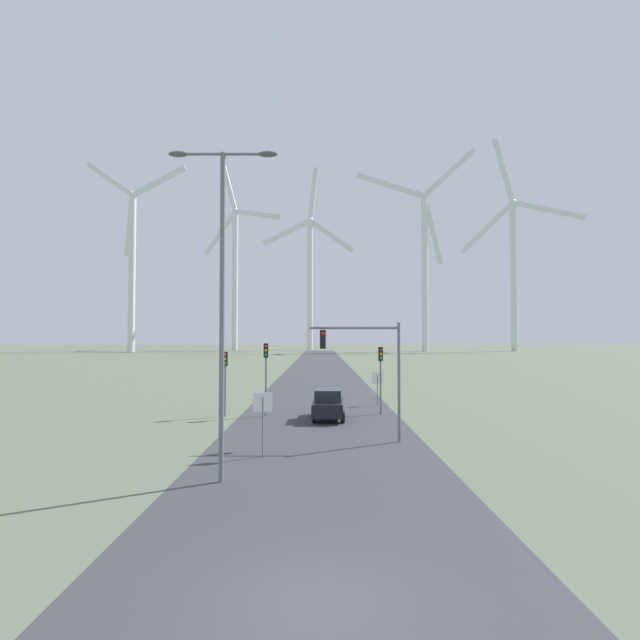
% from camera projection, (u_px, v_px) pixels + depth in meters
% --- Properties ---
extents(ground_plane, '(600.00, 600.00, 0.00)m').
position_uv_depth(ground_plane, '(318.00, 603.00, 9.37)').
color(ground_plane, '#5B6651').
extents(road_surface, '(10.00, 240.00, 0.01)m').
position_uv_depth(road_surface, '(320.00, 380.00, 57.34)').
color(road_surface, '#38383D').
rests_on(road_surface, ground).
extents(streetlamp, '(3.85, 0.32, 11.53)m').
position_uv_depth(streetlamp, '(223.00, 276.00, 17.40)').
color(streetlamp, slate).
rests_on(streetlamp, ground).
extents(stop_sign_near, '(0.81, 0.07, 2.67)m').
position_uv_depth(stop_sign_near, '(264.00, 412.00, 20.80)').
color(stop_sign_near, slate).
rests_on(stop_sign_near, ground).
extents(stop_sign_far, '(0.81, 0.07, 2.38)m').
position_uv_depth(stop_sign_far, '(378.00, 382.00, 36.39)').
color(stop_sign_far, slate).
rests_on(stop_sign_far, ground).
extents(traffic_light_post_near_left, '(0.28, 0.34, 4.06)m').
position_uv_depth(traffic_light_post_near_left, '(226.00, 369.00, 31.32)').
color(traffic_light_post_near_left, slate).
rests_on(traffic_light_post_near_left, ground).
extents(traffic_light_post_near_right, '(0.28, 0.34, 4.33)m').
position_uv_depth(traffic_light_post_near_right, '(382.00, 365.00, 32.29)').
color(traffic_light_post_near_right, slate).
rests_on(traffic_light_post_near_right, ground).
extents(traffic_light_post_mid_left, '(0.28, 0.34, 4.58)m').
position_uv_depth(traffic_light_post_mid_left, '(267.00, 363.00, 31.48)').
color(traffic_light_post_mid_left, slate).
rests_on(traffic_light_post_mid_left, ground).
extents(traffic_light_mast_overhead, '(4.36, 0.34, 5.68)m').
position_uv_depth(traffic_light_mast_overhead, '(368.00, 357.00, 23.83)').
color(traffic_light_mast_overhead, slate).
rests_on(traffic_light_mast_overhead, ground).
extents(car_approaching, '(1.97, 4.17, 1.83)m').
position_uv_depth(car_approaching, '(329.00, 404.00, 30.16)').
color(car_approaching, black).
rests_on(car_approaching, ground).
extents(wind_turbine_far_left, '(34.72, 6.28, 62.98)m').
position_uv_depth(wind_turbine_far_left, '(133.00, 256.00, 161.26)').
color(wind_turbine_far_left, silver).
rests_on(wind_turbine_far_left, ground).
extents(wind_turbine_left, '(32.34, 16.74, 73.83)m').
position_uv_depth(wind_turbine_left, '(236.00, 265.00, 191.30)').
color(wind_turbine_left, silver).
rests_on(wind_turbine_left, ground).
extents(wind_turbine_center, '(34.82, 8.42, 68.81)m').
position_uv_depth(wind_turbine_center, '(311.00, 270.00, 186.98)').
color(wind_turbine_center, silver).
rests_on(wind_turbine_center, ground).
extents(wind_turbine_right, '(41.30, 2.60, 69.86)m').
position_uv_depth(wind_turbine_right, '(425.00, 255.00, 168.87)').
color(wind_turbine_right, silver).
rests_on(wind_turbine_right, ground).
extents(wind_turbine_far_right, '(39.45, 10.26, 74.16)m').
position_uv_depth(wind_turbine_far_right, '(514.00, 258.00, 170.57)').
color(wind_turbine_far_right, silver).
rests_on(wind_turbine_far_right, ground).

